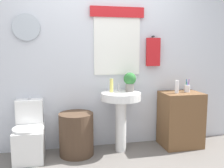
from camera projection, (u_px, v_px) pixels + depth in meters
name	position (u px, v px, depth m)	size (l,w,h in m)	color
back_wall	(101.00, 55.00, 3.48)	(4.40, 0.18, 2.60)	silver
toilet	(30.00, 136.00, 3.16)	(0.38, 0.51, 0.76)	white
laundry_hamper	(76.00, 134.00, 3.25)	(0.45, 0.45, 0.56)	#4C3828
pedestal_sink	(121.00, 107.00, 3.34)	(0.54, 0.54, 0.81)	white
faucet	(119.00, 88.00, 3.42)	(0.03, 0.03, 0.10)	silver
wooden_cabinet	(180.00, 119.00, 3.55)	(0.55, 0.44, 0.78)	brown
soap_bottle	(111.00, 86.00, 3.32)	(0.05, 0.05, 0.18)	#DBD166
potted_plant	(130.00, 81.00, 3.38)	(0.17, 0.17, 0.26)	slate
lotion_bottle	(177.00, 87.00, 3.43)	(0.05, 0.05, 0.18)	white
toothbrush_cup	(187.00, 88.00, 3.53)	(0.08, 0.08, 0.19)	silver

